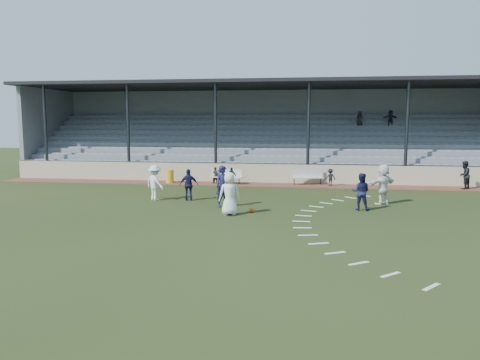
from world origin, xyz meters
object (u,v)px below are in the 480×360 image
object	(u,v)px
football	(252,210)
player_white_lead	(230,194)
bench_left	(226,175)
player_navy_lead	(223,186)
trash_bin	(170,176)
bench_right	(308,175)
official	(464,175)

from	to	relation	value
football	player_white_lead	bearing A→B (deg)	-140.98
bench_left	player_navy_lead	size ratio (longest dim) A/B	1.05
player_white_lead	player_navy_lead	size ratio (longest dim) A/B	0.95
bench_left	trash_bin	size ratio (longest dim) A/B	2.46
bench_left	player_navy_lead	xyz separation A→B (m)	(1.27, -7.85, 0.38)
bench_left	trash_bin	world-z (taller)	bench_left
bench_right	player_navy_lead	distance (m)	9.13
player_navy_lead	official	distance (m)	15.01
bench_left	official	distance (m)	14.16
player_navy_lead	football	bearing A→B (deg)	-67.61
bench_left	official	size ratio (longest dim) A/B	1.24
player_white_lead	official	xyz separation A→B (m)	(12.28, 9.50, -0.08)
bench_right	football	size ratio (longest dim) A/B	10.03
trash_bin	official	bearing A→B (deg)	-0.31
trash_bin	player_white_lead	xyz separation A→B (m)	(5.58, -9.59, 0.49)
player_navy_lead	official	size ratio (longest dim) A/B	1.18
player_navy_lead	official	bearing A→B (deg)	0.35
player_white_lead	bench_right	bearing A→B (deg)	-126.25
football	player_navy_lead	world-z (taller)	player_navy_lead
player_white_lead	player_navy_lead	world-z (taller)	player_navy_lead
player_white_lead	official	distance (m)	15.52
player_white_lead	official	bearing A→B (deg)	-160.91
official	bench_right	bearing A→B (deg)	-49.52
trash_bin	player_navy_lead	bearing A→B (deg)	-57.47
trash_bin	bench_right	bearing A→B (deg)	3.27
bench_left	football	world-z (taller)	bench_left
bench_left	player_navy_lead	distance (m)	7.96
bench_left	bench_right	size ratio (longest dim) A/B	1.00
bench_right	player_white_lead	bearing A→B (deg)	-122.44
bench_left	player_navy_lead	world-z (taller)	player_navy_lead
official	bench_left	bearing A→B (deg)	-46.41
bench_right	bench_left	bearing A→B (deg)	170.06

